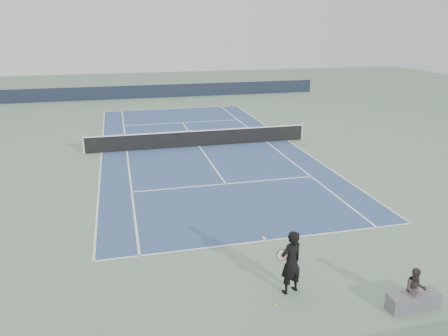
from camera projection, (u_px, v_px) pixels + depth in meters
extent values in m
plane|color=slate|center=(199.00, 146.00, 25.33)|extent=(80.00, 80.00, 0.00)
cube|color=#324B78|center=(199.00, 146.00, 25.33)|extent=(10.97, 23.77, 0.01)
cylinder|color=silver|center=(83.00, 145.00, 23.72)|extent=(0.10, 0.10, 1.07)
cylinder|color=silver|center=(302.00, 131.00, 26.61)|extent=(0.10, 0.10, 1.07)
cube|color=black|center=(199.00, 139.00, 25.19)|extent=(12.80, 0.03, 0.90)
cube|color=white|center=(199.00, 131.00, 25.04)|extent=(12.80, 0.04, 0.06)
cube|color=black|center=(164.00, 91.00, 41.61)|extent=(30.00, 0.25, 1.20)
imported|color=black|center=(291.00, 262.00, 11.42)|extent=(0.80, 0.67, 1.79)
torus|color=maroon|center=(282.00, 255.00, 11.22)|extent=(0.34, 0.18, 0.36)
cylinder|color=white|center=(282.00, 255.00, 11.22)|extent=(0.29, 0.14, 0.32)
cylinder|color=white|center=(286.00, 262.00, 11.36)|extent=(0.08, 0.13, 0.27)
sphere|color=yellow|center=(276.00, 305.00, 11.10)|extent=(0.07, 0.07, 0.07)
cube|color=slate|center=(413.00, 301.00, 10.96)|extent=(1.39, 0.91, 0.43)
imported|color=#3D3331|center=(415.00, 289.00, 10.86)|extent=(0.68, 0.62, 1.14)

